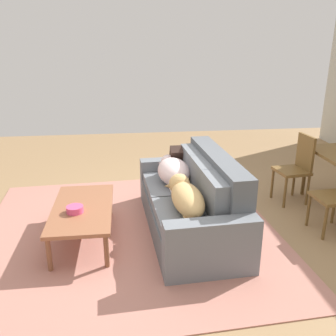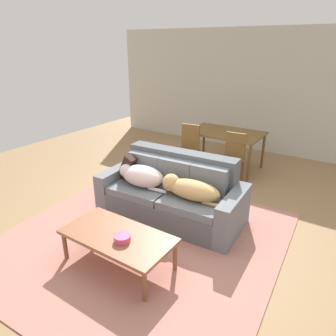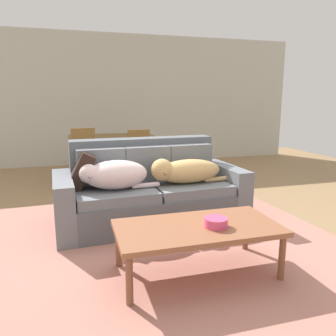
{
  "view_description": "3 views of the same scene",
  "coord_description": "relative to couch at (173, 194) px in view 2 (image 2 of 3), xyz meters",
  "views": [
    {
      "loc": [
        3.7,
        -0.46,
        2.15
      ],
      "look_at": [
        -0.29,
        0.01,
        0.74
      ],
      "focal_mm": 39.41,
      "sensor_mm": 36.0,
      "label": 1
    },
    {
      "loc": [
        1.99,
        -3.05,
        2.35
      ],
      "look_at": [
        -0.28,
        0.36,
        0.7
      ],
      "focal_mm": 33.0,
      "sensor_mm": 36.0,
      "label": 2
    },
    {
      "loc": [
        -0.94,
        -3.2,
        1.35
      ],
      "look_at": [
        0.05,
        0.24,
        0.61
      ],
      "focal_mm": 35.24,
      "sensor_mm": 36.0,
      "label": 3
    }
  ],
  "objects": [
    {
      "name": "ground_plane",
      "position": [
        0.15,
        -0.3,
        -0.34
      ],
      "size": [
        10.0,
        10.0,
        0.0
      ],
      "primitive_type": "plane",
      "color": "#99774F"
    },
    {
      "name": "area_rug",
      "position": [
        0.0,
        -0.75,
        -0.34
      ],
      "size": [
        3.54,
        3.57,
        0.01
      ],
      "primitive_type": "cube",
      "rotation": [
        0.0,
        0.0,
        0.06
      ],
      "color": "tan",
      "rests_on": "ground"
    },
    {
      "name": "dining_table",
      "position": [
        -0.17,
        2.17,
        0.34
      ],
      "size": [
        1.43,
        0.91,
        0.75
      ],
      "color": "brown",
      "rests_on": "ground"
    },
    {
      "name": "couch",
      "position": [
        0.0,
        0.0,
        0.0
      ],
      "size": [
        2.1,
        1.03,
        0.92
      ],
      "rotation": [
        0.0,
        0.0,
        0.06
      ],
      "color": "#575C61",
      "rests_on": "ground"
    },
    {
      "name": "bowl_on_coffee_table",
      "position": [
        0.22,
        -1.33,
        0.09
      ],
      "size": [
        0.18,
        0.18,
        0.07
      ],
      "primitive_type": "cylinder",
      "color": "#EA4C7F",
      "rests_on": "coffee_table"
    },
    {
      "name": "dog_on_left_cushion",
      "position": [
        -0.42,
        -0.19,
        0.26
      ],
      "size": [
        0.82,
        0.43,
        0.3
      ],
      "rotation": [
        0.0,
        0.0,
        0.06
      ],
      "color": "silver",
      "rests_on": "couch"
    },
    {
      "name": "coffee_table",
      "position": [
        0.09,
        -1.27,
        0.02
      ],
      "size": [
        1.26,
        0.65,
        0.4
      ],
      "color": "#955A3C",
      "rests_on": "ground"
    },
    {
      "name": "dining_chair_near_right",
      "position": [
        0.23,
        1.64,
        0.14
      ],
      "size": [
        0.43,
        0.43,
        0.88
      ],
      "rotation": [
        0.0,
        0.0,
        0.07
      ],
      "color": "brown",
      "rests_on": "ground"
    },
    {
      "name": "throw_pillow_by_left_arm",
      "position": [
        -0.74,
        0.0,
        0.29
      ],
      "size": [
        0.31,
        0.4,
        0.42
      ],
      "primitive_type": "cube",
      "rotation": [
        0.0,
        0.47,
        0.0
      ],
      "color": "#2F1F1A",
      "rests_on": "couch"
    },
    {
      "name": "dog_on_right_cushion",
      "position": [
        0.35,
        -0.16,
        0.24
      ],
      "size": [
        0.94,
        0.39,
        0.29
      ],
      "rotation": [
        0.0,
        0.0,
        0.06
      ],
      "color": "tan",
      "rests_on": "couch"
    },
    {
      "name": "back_partition",
      "position": [
        0.15,
        3.7,
        1.01
      ],
      "size": [
        8.0,
        0.12,
        2.7
      ],
      "primitive_type": "cube",
      "color": "beige",
      "rests_on": "ground"
    },
    {
      "name": "dining_chair_near_left",
      "position": [
        -0.64,
        1.54,
        0.17
      ],
      "size": [
        0.45,
        0.45,
        0.94
      ],
      "rotation": [
        0.0,
        0.0,
        0.12
      ],
      "color": "brown",
      "rests_on": "ground"
    }
  ]
}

